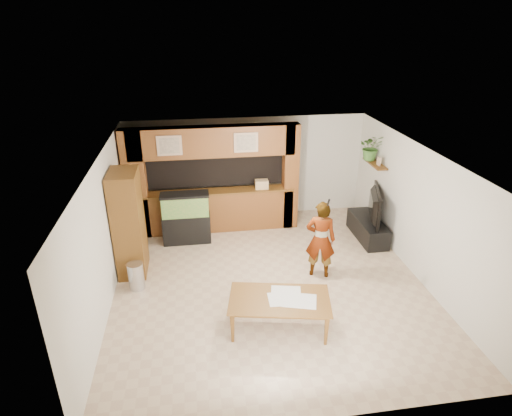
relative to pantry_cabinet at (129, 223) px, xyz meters
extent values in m
plane|color=tan|center=(2.70, -0.86, -1.08)|extent=(6.50, 6.50, 0.00)
plane|color=white|center=(2.70, -0.86, 1.52)|extent=(6.50, 6.50, 0.00)
plane|color=beige|center=(2.70, 2.39, 0.22)|extent=(6.00, 0.00, 6.00)
plane|color=beige|center=(-0.30, -0.86, 0.22)|extent=(0.00, 6.50, 6.50)
plane|color=beige|center=(5.70, -0.86, 0.22)|extent=(0.00, 6.50, 6.50)
cube|color=brown|center=(1.80, 1.59, -0.58)|extent=(3.80, 0.35, 1.00)
cube|color=brown|center=(1.80, 1.59, -0.06)|extent=(3.80, 0.43, 0.04)
cube|color=brown|center=(1.80, 1.59, 1.17)|extent=(3.80, 0.35, 0.70)
cube|color=brown|center=(0.00, 1.59, 0.22)|extent=(0.50, 0.35, 2.60)
cube|color=brown|center=(3.65, 1.59, 0.22)|extent=(0.35, 0.35, 2.60)
cube|color=black|center=(1.80, 2.14, 0.37)|extent=(4.20, 0.45, 0.85)
cube|color=tan|center=(0.85, 1.39, 1.17)|extent=(0.55, 0.03, 0.45)
cube|color=tan|center=(0.85, 1.37, 1.17)|extent=(0.43, 0.01, 0.35)
cube|color=tan|center=(2.55, 1.39, 1.17)|extent=(0.55, 0.03, 0.45)
cube|color=tan|center=(2.55, 1.37, 1.17)|extent=(0.43, 0.01, 0.35)
cylinder|color=black|center=(-0.27, 0.14, 0.82)|extent=(0.04, 0.25, 0.25)
cylinder|color=white|center=(-0.24, 0.14, 0.82)|extent=(0.01, 0.21, 0.21)
cube|color=brown|center=(5.55, 1.09, 0.62)|extent=(0.25, 0.90, 0.04)
cube|color=brown|center=(0.00, 0.00, 0.00)|extent=(0.54, 0.89, 2.17)
cylinder|color=#B2B2B7|center=(0.12, -0.69, -0.81)|extent=(0.30, 0.30, 0.55)
cube|color=black|center=(1.10, 1.09, -0.74)|extent=(1.09, 0.41, 0.68)
cube|color=#2D7237|center=(1.10, 1.09, -0.16)|extent=(1.05, 0.38, 0.47)
cube|color=black|center=(1.10, 1.09, 0.10)|extent=(1.09, 0.41, 0.05)
cube|color=black|center=(5.35, 0.63, -0.84)|extent=(0.53, 1.43, 0.48)
imported|color=black|center=(5.35, 0.63, -0.23)|extent=(0.57, 1.30, 0.76)
cube|color=tan|center=(5.55, 0.90, 0.74)|extent=(0.04, 0.15, 0.20)
imported|color=#3D6F2C|center=(5.52, 1.32, 0.95)|extent=(0.66, 0.60, 0.62)
imported|color=#9A7E54|center=(3.75, -0.74, -0.27)|extent=(0.69, 0.56, 1.63)
cylinder|color=black|center=(3.80, -0.90, 0.59)|extent=(0.04, 0.10, 0.17)
imported|color=brown|center=(2.62, -2.27, -0.79)|extent=(1.81, 1.24, 0.59)
cube|color=silver|center=(2.93, -2.33, -0.49)|extent=(0.65, 0.55, 0.01)
cube|color=silver|center=(2.70, -2.25, -0.49)|extent=(0.54, 0.40, 0.01)
cube|color=silver|center=(2.77, -2.07, -0.49)|extent=(0.56, 0.46, 0.01)
cube|color=tan|center=(2.95, 1.59, 0.06)|extent=(0.32, 0.22, 0.21)
camera|label=1|loc=(1.37, -7.92, 3.77)|focal=30.00mm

